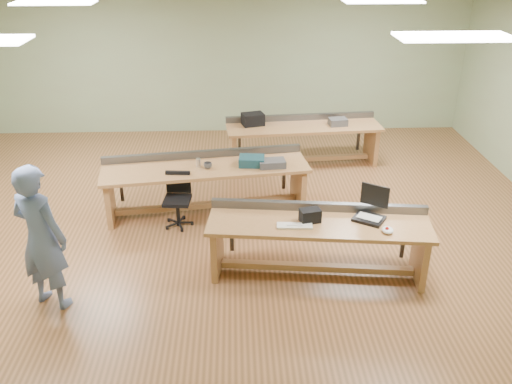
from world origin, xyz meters
TOP-DOWN VIEW (x-y plane):
  - floor at (0.00, 0.00)m, footprint 10.00×10.00m
  - ceiling at (0.00, 0.00)m, footprint 10.00×10.00m
  - wall_back at (0.00, 4.00)m, footprint 10.00×0.04m
  - wall_front at (0.00, -4.00)m, footprint 10.00×0.04m
  - fluor_panels at (0.00, 0.00)m, footprint 6.20×3.50m
  - workbench_front at (1.20, -1.43)m, footprint 2.80×1.04m
  - workbench_mid at (-0.27, 0.35)m, footprint 3.19×1.24m
  - workbench_back at (1.44, 2.13)m, footprint 2.85×0.97m
  - person at (-1.99, -1.92)m, footprint 0.76×0.65m
  - laptop_base at (1.82, -1.43)m, footprint 0.46×0.44m
  - laptop_screen at (1.90, -1.31)m, footprint 0.31×0.21m
  - keyboard at (0.89, -1.55)m, footprint 0.44×0.17m
  - trackball_mouse at (1.98, -1.73)m, footprint 0.17×0.19m
  - camera_bag at (1.09, -1.43)m, footprint 0.28×0.21m
  - task_chair at (-0.67, -0.10)m, footprint 0.47×0.47m
  - parts_bin_teal at (0.44, 0.34)m, footprint 0.40×0.32m
  - parts_bin_grey at (0.74, 0.27)m, footprint 0.42×0.29m
  - mug at (-0.22, 0.24)m, footprint 0.12×0.12m
  - drinks_can at (-0.37, 0.31)m, footprint 0.08×0.08m
  - storage_box_back at (0.52, 2.17)m, footprint 0.44×0.36m
  - tray_back at (2.06, 2.10)m, footprint 0.35×0.28m

SIDE VIEW (x-z plane):
  - floor at x=0.00m, z-range 0.00..0.00m
  - task_chair at x=-0.67m, z-range -0.11..0.70m
  - workbench_front at x=1.20m, z-range 0.12..0.98m
  - workbench_back at x=1.44m, z-range 0.12..0.98m
  - workbench_mid at x=-0.27m, z-range 0.13..0.99m
  - keyboard at x=0.89m, z-range 0.75..0.77m
  - laptop_base at x=1.82m, z-range 0.75..0.79m
  - trackball_mouse at x=1.98m, z-range 0.75..0.82m
  - mug at x=-0.22m, z-range 0.75..0.84m
  - parts_bin_grey at x=0.74m, z-range 0.75..0.86m
  - tray_back at x=2.06m, z-range 0.75..0.88m
  - drinks_can at x=-0.37m, z-range 0.75..0.88m
  - parts_bin_teal at x=0.44m, z-range 0.75..0.88m
  - camera_bag at x=1.09m, z-range 0.75..0.92m
  - storage_box_back at x=0.52m, z-range 0.75..0.97m
  - person at x=-1.99m, z-range 0.00..1.77m
  - laptop_screen at x=1.90m, z-range 0.89..1.17m
  - wall_back at x=0.00m, z-range 0.00..3.00m
  - wall_front at x=0.00m, z-range 0.00..3.00m
  - fluor_panels at x=0.00m, z-range 2.96..2.99m
  - ceiling at x=0.00m, z-range 3.00..3.00m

